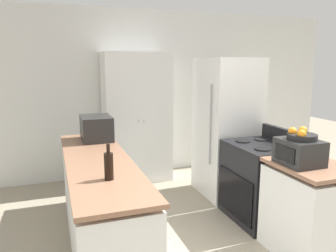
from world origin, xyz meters
The scene contains 10 objects.
wall_back centered at (0.00, 3.32, 1.30)m, with size 7.00×0.06×2.60m.
counter_left centered at (-0.90, 1.29, 0.43)m, with size 0.60×2.37×0.88m.
counter_right centered at (0.90, 0.46, 0.43)m, with size 0.60×0.73×0.88m.
pantry_cabinet centered at (-0.08, 3.00, 0.97)m, with size 0.98×0.57×1.94m.
stove centered at (0.92, 1.24, 0.45)m, with size 0.66×0.79×1.04m.
refrigerator centered at (0.94, 2.07, 0.92)m, with size 0.71×0.79×1.85m.
microwave centered at (-0.80, 2.09, 1.03)m, with size 0.35×0.46×0.28m.
wine_bottle centered at (-0.89, 0.69, 1.00)m, with size 0.07×0.07×0.29m.
toaster_oven centered at (0.78, 0.51, 1.00)m, with size 0.32×0.36×0.23m.
fruit_bowl centered at (0.79, 0.51, 1.15)m, with size 0.26×0.26×0.11m.
Camera 1 is at (-1.27, -1.76, 1.77)m, focal length 35.00 mm.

